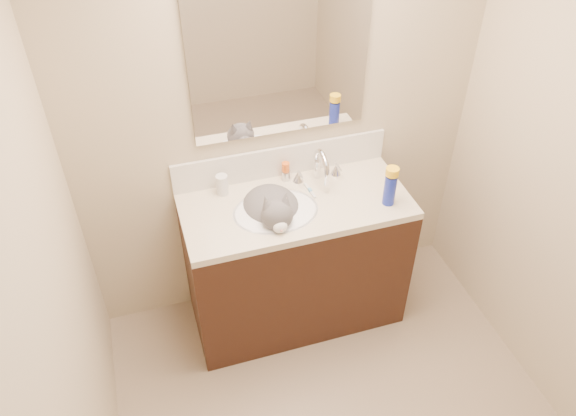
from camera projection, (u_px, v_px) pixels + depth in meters
room_shell at (391, 234)px, 1.81m from camera, size 2.24×2.54×2.52m
vanity_cabinet at (295, 264)px, 3.21m from camera, size 1.20×0.55×0.82m
counter_slab at (296, 206)px, 2.94m from camera, size 1.20×0.55×0.04m
basin at (276, 221)px, 2.92m from camera, size 0.45×0.36×0.14m
faucet at (320, 169)px, 3.01m from camera, size 0.28×0.20×0.21m
cat at (272, 211)px, 2.91m from camera, size 0.35×0.44×0.33m
backsplash at (281, 161)px, 3.06m from camera, size 1.20×0.02×0.18m
mirror at (280, 60)px, 2.68m from camera, size 0.90×0.02×0.80m
pill_bottle at (222, 185)px, 2.95m from camera, size 0.06×0.06×0.11m
pill_label at (222, 187)px, 2.96m from camera, size 0.06×0.06×0.04m
silver_jar at (286, 175)px, 3.07m from camera, size 0.05×0.05×0.05m
amber_bottle at (286, 171)px, 3.06m from camera, size 0.05×0.05×0.10m
toothbrush at (310, 191)px, 3.00m from camera, size 0.03×0.13×0.01m
toothbrush_head at (310, 190)px, 3.00m from camera, size 0.02×0.03×0.01m
spray_can at (390, 190)px, 2.87m from camera, size 0.08×0.08×0.17m
spray_cap at (392, 172)px, 2.80m from camera, size 0.09×0.09×0.04m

